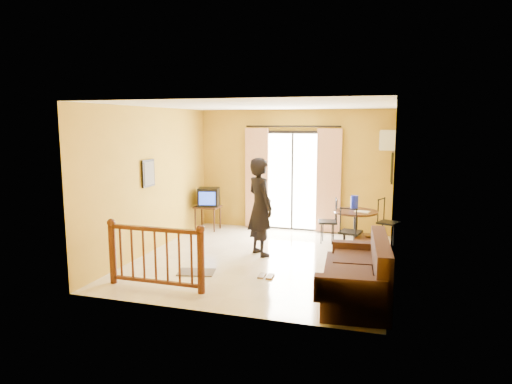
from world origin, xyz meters
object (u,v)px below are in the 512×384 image
(dining_table, at_px, (356,218))
(sofa, at_px, (360,277))
(standing_person, at_px, (260,207))
(television, at_px, (209,197))
(coffee_table, at_px, (368,246))

(dining_table, height_order, sofa, sofa)
(dining_table, relative_size, standing_person, 0.48)
(television, distance_m, sofa, 5.05)
(dining_table, xyz_separation_m, sofa, (0.31, -2.90, -0.24))
(television, height_order, dining_table, television)
(sofa, relative_size, standing_person, 1.06)
(television, bearing_deg, sofa, -56.04)
(coffee_table, bearing_deg, sofa, -89.74)
(coffee_table, bearing_deg, standing_person, -171.86)
(television, distance_m, coffee_table, 3.98)
(television, relative_size, standing_person, 0.30)
(coffee_table, relative_size, sofa, 0.45)
(dining_table, bearing_deg, television, 172.05)
(television, bearing_deg, standing_person, -56.71)
(dining_table, bearing_deg, coffee_table, -70.53)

